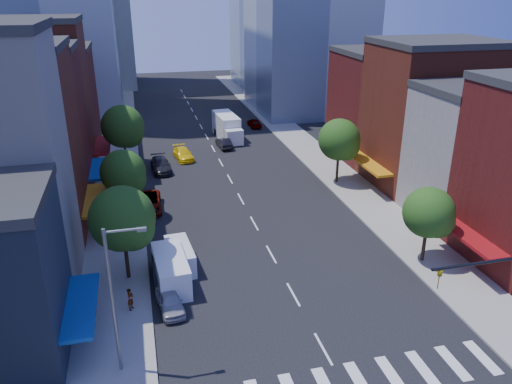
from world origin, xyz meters
TOP-DOWN VIEW (x-y plane):
  - ground at (0.00, 0.00)m, footprint 220.00×220.00m
  - sidewalk_left at (-12.50, 40.00)m, footprint 5.00×120.00m
  - sidewalk_right at (12.50, 40.00)m, footprint 5.00×120.00m
  - crosswalk at (0.00, -3.00)m, footprint 19.00×3.00m
  - bldg_left_2 at (-21.00, 20.50)m, footprint 12.00×9.00m
  - bldg_left_3 at (-21.00, 29.00)m, footprint 12.00×8.00m
  - bldg_left_4 at (-21.00, 37.50)m, footprint 12.00×9.00m
  - bldg_left_5 at (-21.00, 47.00)m, footprint 12.00×10.00m
  - bldg_right_1 at (21.00, 15.00)m, footprint 12.00×8.00m
  - bldg_right_2 at (21.00, 24.00)m, footprint 12.00×10.00m
  - bldg_right_3 at (21.00, 34.00)m, footprint 12.00×10.00m
  - streetlight at (-11.81, 1.00)m, footprint 2.25×0.25m
  - tree_left_near at (-11.35, 10.92)m, footprint 4.80×4.80m
  - tree_left_mid at (-11.35, 21.92)m, footprint 4.20×4.20m
  - tree_left_far at (-11.35, 35.92)m, footprint 5.00×5.00m
  - tree_right_near at (11.65, 7.92)m, footprint 4.00×4.00m
  - tree_right_far at (11.65, 25.92)m, footprint 4.60×4.60m
  - parked_car_front at (-8.76, 6.33)m, footprint 2.04×4.04m
  - parked_car_second at (-8.83, 10.40)m, footprint 1.72×4.93m
  - parked_car_third at (-9.50, 23.51)m, footprint 2.74×5.61m
  - parked_car_rear at (-7.50, 34.57)m, footprint 2.46×5.35m
  - cargo_van_near at (-8.37, 9.35)m, footprint 2.54×5.62m
  - cargo_van_far at (-7.49, 11.67)m, footprint 2.13×4.55m
  - taxi at (-4.44, 38.47)m, footprint 2.61×5.07m
  - traffic_car_oncoming at (1.50, 42.02)m, footprint 1.80×4.28m
  - traffic_car_far at (8.15, 51.72)m, footprint 1.71×4.03m
  - box_truck at (2.82, 46.42)m, footprint 3.16×8.71m
  - pedestrian_near at (-11.34, 6.75)m, footprint 0.59×0.70m
  - pedestrian_far at (-14.41, 6.07)m, footprint 0.75×0.94m

SIDE VIEW (x-z plane):
  - ground at x=0.00m, z-range 0.00..0.00m
  - crosswalk at x=0.00m, z-range 0.00..0.01m
  - sidewalk_left at x=-12.50m, z-range 0.00..0.15m
  - sidewalk_right at x=12.50m, z-range 0.00..0.15m
  - parked_car_front at x=-8.76m, z-range 0.00..1.32m
  - traffic_car_far at x=8.15m, z-range 0.00..1.36m
  - traffic_car_oncoming at x=1.50m, z-range 0.00..1.38m
  - taxi at x=-4.44m, z-range 0.00..1.41m
  - parked_car_rear at x=-7.50m, z-range 0.00..1.52m
  - parked_car_third at x=-9.50m, z-range 0.00..1.54m
  - parked_car_second at x=-8.83m, z-range 0.00..1.62m
  - cargo_van_far at x=-7.49m, z-range -0.01..1.87m
  - pedestrian_near at x=-11.34m, z-range 0.15..1.76m
  - pedestrian_far at x=-14.41m, z-range 0.15..2.04m
  - cargo_van_near at x=-8.37m, z-range -0.01..2.33m
  - box_truck at x=2.82m, z-range -0.09..3.35m
  - tree_right_near at x=11.65m, z-range 1.09..7.29m
  - tree_left_mid at x=-11.35m, z-range 1.20..7.85m
  - tree_right_far at x=11.65m, z-range 1.26..8.46m
  - tree_left_near at x=-11.35m, z-range 1.22..8.52m
  - tree_left_far at x=-11.35m, z-range 1.33..9.08m
  - streetlight at x=-11.81m, z-range 0.78..9.78m
  - bldg_right_1 at x=21.00m, z-range 0.00..12.00m
  - bldg_left_5 at x=-21.00m, z-range 0.00..13.00m
  - bldg_right_3 at x=21.00m, z-range 0.00..13.00m
  - bldg_left_3 at x=-21.00m, z-range 0.00..15.00m
  - bldg_right_2 at x=21.00m, z-range 0.00..15.00m
  - bldg_left_2 at x=-21.00m, z-range 0.00..16.00m
  - bldg_left_4 at x=-21.00m, z-range 0.00..17.00m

